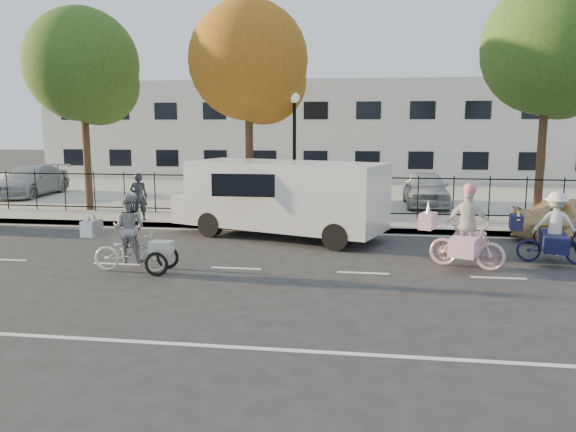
% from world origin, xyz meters
% --- Properties ---
extents(ground, '(120.00, 120.00, 0.00)m').
position_xyz_m(ground, '(0.00, 0.00, 0.00)').
color(ground, '#333334').
extents(road_markings, '(60.00, 9.52, 0.01)m').
position_xyz_m(road_markings, '(0.00, 0.00, 0.01)').
color(road_markings, silver).
rests_on(road_markings, ground).
extents(curb, '(60.00, 0.10, 0.15)m').
position_xyz_m(curb, '(0.00, 5.05, 0.07)').
color(curb, '#A8A399').
rests_on(curb, ground).
extents(sidewalk, '(60.00, 2.20, 0.15)m').
position_xyz_m(sidewalk, '(0.00, 6.10, 0.07)').
color(sidewalk, '#A8A399').
rests_on(sidewalk, ground).
extents(parking_lot, '(60.00, 15.60, 0.15)m').
position_xyz_m(parking_lot, '(0.00, 15.00, 0.07)').
color(parking_lot, '#A8A399').
rests_on(parking_lot, ground).
extents(iron_fence, '(58.00, 0.06, 1.50)m').
position_xyz_m(iron_fence, '(0.00, 7.20, 0.90)').
color(iron_fence, black).
rests_on(iron_fence, sidewalk).
extents(building, '(34.00, 10.00, 6.00)m').
position_xyz_m(building, '(0.00, 25.00, 3.00)').
color(building, silver).
rests_on(building, ground).
extents(lamppost, '(0.36, 0.36, 4.33)m').
position_xyz_m(lamppost, '(0.50, 6.80, 3.11)').
color(lamppost, black).
rests_on(lamppost, sidewalk).
extents(street_sign, '(0.85, 0.06, 1.80)m').
position_xyz_m(street_sign, '(-1.85, 6.80, 1.42)').
color(street_sign, black).
rests_on(street_sign, sidewalk).
extents(zebra_trike, '(2.11, 0.80, 1.82)m').
position_xyz_m(zebra_trike, '(-2.36, -0.60, 0.70)').
color(zebra_trike, white).
rests_on(zebra_trike, ground).
extents(unicorn_bike, '(2.06, 1.50, 2.04)m').
position_xyz_m(unicorn_bike, '(5.39, 0.83, 0.76)').
color(unicorn_bike, beige).
rests_on(unicorn_bike, ground).
extents(bull_bike, '(1.95, 1.36, 1.77)m').
position_xyz_m(bull_bike, '(7.60, 1.64, 0.71)').
color(bull_bike, '#111438').
rests_on(bull_bike, ground).
extents(white_van, '(6.96, 4.00, 2.29)m').
position_xyz_m(white_van, '(0.49, 3.88, 1.26)').
color(white_van, white).
rests_on(white_van, ground).
extents(pedestrian, '(0.67, 0.52, 1.63)m').
position_xyz_m(pedestrian, '(-4.67, 5.40, 0.96)').
color(pedestrian, black).
rests_on(pedestrian, sidewalk).
extents(lot_car_a, '(2.15, 4.80, 1.37)m').
position_xyz_m(lot_car_a, '(-12.38, 11.23, 0.83)').
color(lot_car_a, '#A6AAAE').
rests_on(lot_car_a, parking_lot).
extents(lot_car_c, '(2.24, 4.63, 1.46)m').
position_xyz_m(lot_car_c, '(1.53, 9.75, 0.88)').
color(lot_car_c, '#4B4D53').
rests_on(lot_car_c, parking_lot).
extents(lot_car_d, '(1.67, 4.11, 1.40)m').
position_xyz_m(lot_car_d, '(5.36, 10.36, 0.85)').
color(lot_car_d, '#AFB3B7').
rests_on(lot_car_d, parking_lot).
extents(tree_west, '(4.19, 4.19, 7.69)m').
position_xyz_m(tree_west, '(-7.43, 7.54, 5.38)').
color(tree_west, '#442D1D').
rests_on(tree_west, ground).
extents(tree_mid, '(4.22, 4.22, 7.74)m').
position_xyz_m(tree_mid, '(-1.07, 7.36, 5.42)').
color(tree_mid, '#442D1D').
rests_on(tree_mid, ground).
extents(tree_east, '(4.44, 4.44, 8.13)m').
position_xyz_m(tree_east, '(9.04, 7.66, 5.69)').
color(tree_east, '#442D1D').
rests_on(tree_east, ground).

